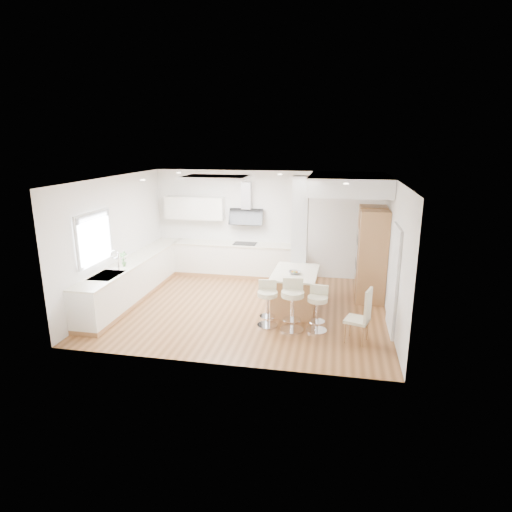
% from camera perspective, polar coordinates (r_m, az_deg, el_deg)
% --- Properties ---
extents(ground, '(6.00, 6.00, 0.00)m').
position_cam_1_polar(ground, '(9.48, -1.30, -6.87)').
color(ground, '#966237').
rests_on(ground, ground).
extents(ceiling, '(6.00, 5.00, 0.02)m').
position_cam_1_polar(ceiling, '(9.48, -1.30, -6.87)').
color(ceiling, white).
rests_on(ceiling, ground).
extents(wall_back, '(6.00, 0.04, 2.80)m').
position_cam_1_polar(wall_back, '(11.44, 1.29, 4.31)').
color(wall_back, white).
rests_on(wall_back, ground).
extents(wall_left, '(0.04, 5.00, 2.80)m').
position_cam_1_polar(wall_left, '(10.10, -18.25, 2.07)').
color(wall_left, white).
rests_on(wall_left, ground).
extents(wall_right, '(0.04, 5.00, 2.80)m').
position_cam_1_polar(wall_right, '(8.92, 17.84, 0.45)').
color(wall_right, white).
rests_on(wall_right, ground).
extents(skylight, '(4.10, 2.10, 0.06)m').
position_cam_1_polar(skylight, '(9.59, -5.34, 10.41)').
color(skylight, silver).
rests_on(skylight, ground).
extents(window_left, '(0.06, 1.28, 1.07)m').
position_cam_1_polar(window_left, '(9.26, -20.81, 2.57)').
color(window_left, white).
rests_on(window_left, ground).
extents(doorway_right, '(0.05, 1.00, 2.10)m').
position_cam_1_polar(doorway_right, '(8.46, 17.90, -3.18)').
color(doorway_right, '#433B35').
rests_on(doorway_right, ground).
extents(counter_left, '(0.63, 4.50, 1.35)m').
position_cam_1_polar(counter_left, '(10.40, -15.77, -2.75)').
color(counter_left, '#B07D4B').
rests_on(counter_left, ground).
extents(counter_back, '(3.62, 0.63, 2.50)m').
position_cam_1_polar(counter_back, '(11.52, -3.45, 0.77)').
color(counter_back, '#B07D4B').
rests_on(counter_back, ground).
extents(pillar, '(0.35, 0.35, 2.80)m').
position_cam_1_polar(pillar, '(9.81, 5.84, 2.40)').
color(pillar, silver).
rests_on(pillar, ground).
extents(soffit, '(1.78, 2.20, 0.40)m').
position_cam_1_polar(soffit, '(10.03, 12.32, 9.36)').
color(soffit, white).
rests_on(soffit, ground).
extents(oven_column, '(0.63, 1.21, 2.10)m').
position_cam_1_polar(oven_column, '(10.16, 15.10, 0.36)').
color(oven_column, '#B07D4B').
rests_on(oven_column, ground).
extents(peninsula, '(0.96, 1.43, 0.92)m').
position_cam_1_polar(peninsula, '(9.26, 5.21, -4.61)').
color(peninsula, '#B07D4B').
rests_on(peninsula, ground).
extents(bar_stool_a, '(0.47, 0.47, 0.91)m').
position_cam_1_polar(bar_stool_a, '(8.41, 1.54, -6.05)').
color(bar_stool_a, silver).
rests_on(bar_stool_a, ground).
extents(bar_stool_b, '(0.49, 0.49, 1.01)m').
position_cam_1_polar(bar_stool_b, '(8.23, 4.89, -6.17)').
color(bar_stool_b, silver).
rests_on(bar_stool_b, ground).
extents(bar_stool_c, '(0.44, 0.44, 0.89)m').
position_cam_1_polar(bar_stool_c, '(8.27, 8.20, -6.66)').
color(bar_stool_c, silver).
rests_on(bar_stool_c, ground).
extents(dining_chair, '(0.51, 0.51, 1.04)m').
position_cam_1_polar(dining_chair, '(7.94, 14.01, -7.53)').
color(dining_chair, beige).
rests_on(dining_chair, ground).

